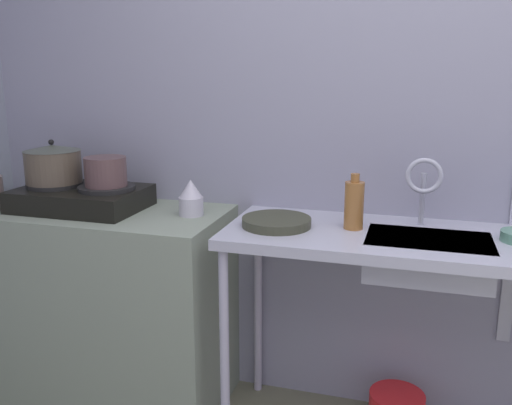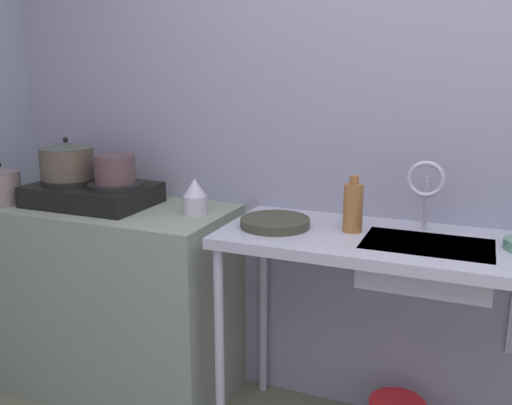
# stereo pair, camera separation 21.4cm
# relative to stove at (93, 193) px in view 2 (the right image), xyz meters

# --- Properties ---
(wall_back) EXTENTS (4.79, 0.10, 2.58)m
(wall_back) POSITION_rel_stove_xyz_m (1.42, 0.31, 0.36)
(wall_back) COLOR #8F8FA4
(wall_back) RESTS_ON ground
(counter_concrete) EXTENTS (1.17, 0.53, 0.88)m
(counter_concrete) POSITION_rel_stove_xyz_m (0.04, 0.00, -0.49)
(counter_concrete) COLOR gray
(counter_concrete) RESTS_ON ground
(counter_sink) EXTENTS (1.72, 0.53, 0.88)m
(counter_sink) POSITION_rel_stove_xyz_m (1.55, -0.00, -0.12)
(counter_sink) COLOR #B1B4C6
(counter_sink) RESTS_ON ground
(stove) EXTENTS (0.53, 0.36, 0.11)m
(stove) POSITION_rel_stove_xyz_m (0.00, 0.00, 0.00)
(stove) COLOR black
(stove) RESTS_ON counter_concrete
(pot_on_left_burner) EXTENTS (0.24, 0.24, 0.19)m
(pot_on_left_burner) POSITION_rel_stove_xyz_m (-0.13, 0.00, 0.14)
(pot_on_left_burner) COLOR brown
(pot_on_left_burner) RESTS_ON stove
(pot_on_right_burner) EXTENTS (0.17, 0.17, 0.12)m
(pot_on_right_burner) POSITION_rel_stove_xyz_m (0.13, 0.00, 0.12)
(pot_on_right_burner) COLOR brown
(pot_on_right_burner) RESTS_ON stove
(pot_beside_stove) EXTENTS (0.17, 0.17, 0.19)m
(pot_beside_stove) POSITION_rel_stove_xyz_m (-0.39, -0.14, 0.03)
(pot_beside_stove) COLOR gray
(pot_beside_stove) RESTS_ON counter_concrete
(percolator) EXTENTS (0.10, 0.10, 0.15)m
(percolator) POSITION_rel_stove_xyz_m (0.50, 0.03, 0.02)
(percolator) COLOR silver
(percolator) RESTS_ON counter_concrete
(sink_basin) EXTENTS (0.44, 0.28, 0.14)m
(sink_basin) POSITION_rel_stove_xyz_m (1.44, -0.02, -0.12)
(sink_basin) COLOR #B1B4C6
(sink_basin) RESTS_ON counter_sink
(faucet) EXTENTS (0.13, 0.08, 0.27)m
(faucet) POSITION_rel_stove_xyz_m (1.41, 0.10, 0.13)
(faucet) COLOR #B1B4C6
(faucet) RESTS_ON counter_sink
(frying_pan) EXTENTS (0.27, 0.27, 0.03)m
(frying_pan) POSITION_rel_stove_xyz_m (0.87, -0.03, -0.03)
(frying_pan) COLOR #373A29
(frying_pan) RESTS_ON counter_sink
(bottle_by_sink) EXTENTS (0.07, 0.07, 0.21)m
(bottle_by_sink) POSITION_rel_stove_xyz_m (1.16, 0.03, 0.04)
(bottle_by_sink) COLOR #97612F
(bottle_by_sink) RESTS_ON counter_sink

